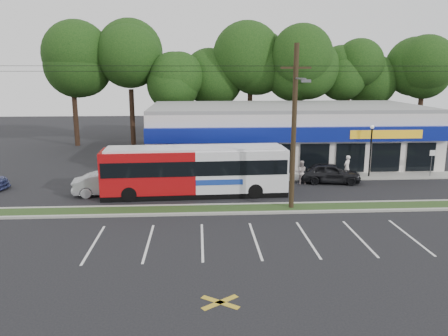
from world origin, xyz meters
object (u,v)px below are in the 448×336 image
utility_pole (292,123)px  pedestrian_b (301,172)px  lamp_post (371,145)px  pedestrian_a (347,167)px  car_silver (108,184)px  metrobus (195,170)px  car_dark (330,173)px  sign_post (432,158)px

utility_pole → pedestrian_b: 7.97m
lamp_post → pedestrian_b: (-5.97, -1.68, -1.77)m
utility_pole → pedestrian_a: (6.17, 7.42, -4.46)m
utility_pole → pedestrian_b: (2.19, 6.20, -4.51)m
lamp_post → pedestrian_b: 6.45m
utility_pole → lamp_post: size_ratio=11.76×
car_silver → pedestrian_a: bearing=-86.6°
utility_pole → lamp_post: utility_pole is taller
metrobus → car_dark: bearing=12.9°
pedestrian_a → utility_pole: bearing=10.1°
lamp_post → car_dark: lamp_post is taller
car_silver → sign_post: bearing=-89.1°
pedestrian_b → car_silver: bearing=11.8°
lamp_post → car_silver: (-20.00, -3.86, -1.88)m
sign_post → pedestrian_a: bearing=-178.2°
car_silver → pedestrian_b: (14.03, 2.18, 0.12)m
car_dark → pedestrian_b: bearing=102.6°
pedestrian_a → lamp_post: bearing=152.5°
pedestrian_a → pedestrian_b: (-3.97, -1.23, -0.05)m
lamp_post → pedestrian_b: size_ratio=2.36×
sign_post → car_silver: bearing=-171.7°
lamp_post → sign_post: 5.13m
car_silver → pedestrian_a: 18.32m
car_dark → car_silver: car_silver is taller
car_silver → pedestrian_b: 14.20m
sign_post → pedestrian_b: 11.09m
lamp_post → pedestrian_a: (-2.00, -0.45, -1.71)m
sign_post → car_dark: size_ratio=0.49×
sign_post → pedestrian_b: size_ratio=1.23×
pedestrian_b → utility_pole: bearing=73.4°
car_dark → sign_post: bearing=-72.9°
lamp_post → car_silver: lamp_post is taller
utility_pole → car_dark: utility_pole is taller
metrobus → pedestrian_a: (11.98, 3.85, -0.83)m
car_dark → utility_pole: bearing=153.4°
sign_post → metrobus: bearing=-167.9°
metrobus → pedestrian_a: size_ratio=6.62×
car_silver → car_dark: bearing=-89.2°
utility_pole → metrobus: bearing=148.4°
metrobus → car_silver: bearing=173.6°
metrobus → car_dark: size_ratio=2.77×
car_dark → car_silver: (-16.33, -2.34, 0.01)m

